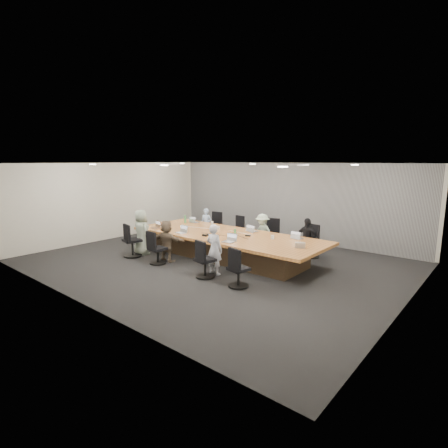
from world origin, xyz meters
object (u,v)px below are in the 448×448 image
Objects in this scene: person_4 at (141,232)px; bottle_green_left at (185,219)px; bottle_green_right at (235,233)px; laptop_4 at (155,228)px; snack_packet at (301,247)px; chair_2 at (268,237)px; chair_6 at (205,263)px; person_2 at (262,233)px; conference_table at (226,245)px; laptop_0 at (195,222)px; chair_7 at (238,272)px; person_0 at (206,225)px; person_3 at (307,239)px; chair_4 at (132,243)px; laptop_2 at (252,231)px; chair_3 at (312,245)px; laptop_6 at (228,242)px; mug_brown at (163,223)px; chair_0 at (213,228)px; laptop_5 at (181,233)px; canvas_bag at (300,245)px; laptop_3 at (298,238)px; person_6 at (214,249)px; chair_1 at (237,233)px; person_5 at (167,241)px; stapler at (205,235)px.

person_4 is 5.26× the size of bottle_green_left.
bottle_green_left reaches higher than bottle_green_right.
laptop_4 is 4.82m from snack_packet.
chair_6 is at bearing 82.93° from chair_2.
snack_packet is at bearing -24.89° from person_2.
conference_table is 20.70× the size of laptop_0.
person_4 is at bearing -90.68° from bottle_green_left.
person_0 is (-3.82, 3.05, 0.22)m from chair_7.
chair_6 is 3.29m from person_3.
chair_4 is at bearing -108.80° from person_0.
laptop_4 is (-2.66, -1.60, 0.00)m from laptop_2.
laptop_0 is at bearing 26.51° from chair_3.
laptop_6 is 3.43m from mug_brown.
conference_table is at bearing 52.05° from chair_4.
chair_0 is 5.12m from chair_7.
laptop_4 is 1.18m from laptop_5.
laptop_5 is at bearing -169.10° from canvas_bag.
snack_packet is (2.49, -0.08, 0.36)m from conference_table.
person_3 reaches higher than mug_brown.
person_3 is at bearing 99.91° from chair_7.
chair_4 is 4.90m from laptop_3.
canvas_bag is at bearing -147.30° from person_6.
laptop_2 is 1.64m from person_3.
chair_1 is 0.62× the size of person_0.
chair_2 is 1.54m from chair_3.
laptop_3 reaches higher than chair_7.
chair_3 is at bearing 107.66° from snack_packet.
person_5 reaches higher than snack_packet.
chair_3 reaches higher than laptop_3.
person_6 reaches higher than laptop_0.
laptop_4 is 1.32× the size of bottle_green_right.
chair_3 is at bearing 41.46° from conference_table.
bottle_green_right is at bearing 22.27° from laptop_4.
laptop_5 is at bearing 59.08° from laptop_2.
chair_0 is 0.65× the size of person_2.
chair_7 is 0.61× the size of person_5.
person_3 reaches higher than stapler.
chair_3 is at bearing 53.12° from bottle_green_right.
laptop_5 is (0.96, -2.50, 0.35)m from chair_0.
laptop_3 is 0.94× the size of laptop_4.
stapler is (1.80, -1.46, 0.02)m from laptop_0.
chair_6 is 3.16m from laptop_4.
person_0 is 0.57m from laptop_0.
canvas_bag is (4.76, 1.59, 0.38)m from chair_4.
snack_packet is (2.11, -1.78, 0.35)m from chair_2.
person_5 reaches higher than person_0.
chair_0 is at bearing -79.29° from person_5.
chair_4 reaches higher than laptop_5.
person_4 is at bearing 77.00° from chair_0.
person_3 is at bearing 40.18° from laptop_5.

